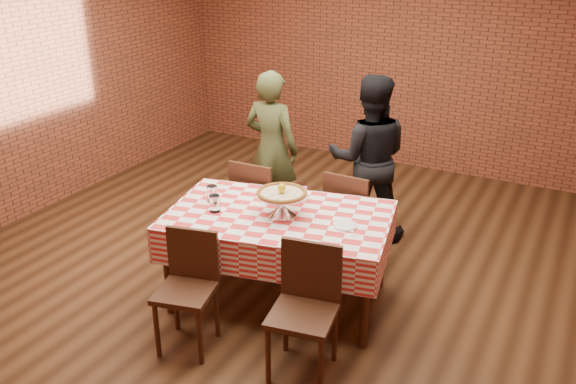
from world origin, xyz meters
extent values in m
plane|color=black|center=(0.00, 0.00, 0.00)|extent=(6.00, 6.00, 0.00)
plane|color=brown|center=(0.00, 3.00, 1.45)|extent=(5.50, 0.00, 5.50)
cube|color=#3E2010|center=(0.34, -0.46, 0.38)|extent=(1.84, 1.32, 0.75)
cylinder|color=beige|center=(0.37, -0.46, 0.93)|extent=(0.39, 0.39, 0.03)
ellipsoid|color=yellow|center=(0.37, -0.46, 0.98)|extent=(0.06, 0.06, 0.08)
cylinder|color=white|center=(-0.11, -0.64, 0.82)|extent=(0.10, 0.10, 0.13)
cylinder|color=white|center=(-0.24, -0.50, 0.82)|extent=(0.10, 0.10, 0.13)
cylinder|color=white|center=(0.87, -0.41, 0.76)|extent=(0.21, 0.21, 0.01)
cube|color=white|center=(0.98, -0.52, 0.76)|extent=(0.06, 0.05, 0.00)
cube|color=white|center=(0.94, -0.47, 0.76)|extent=(0.05, 0.04, 0.00)
cube|color=silver|center=(0.37, -0.15, 0.83)|extent=(0.13, 0.12, 0.14)
imported|color=#404624|center=(-0.42, 0.79, 0.78)|extent=(0.57, 0.38, 1.56)
imported|color=black|center=(0.54, 0.93, 0.79)|extent=(0.94, 0.85, 1.59)
camera|label=1|loc=(2.34, -4.08, 2.73)|focal=37.44mm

